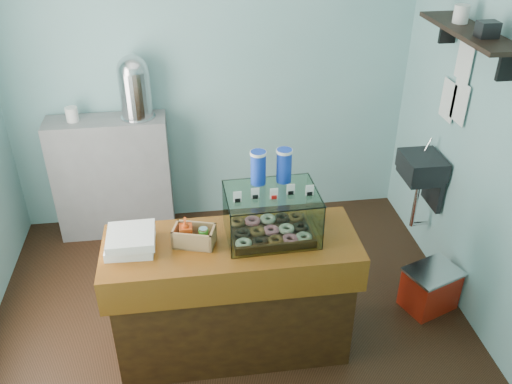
{
  "coord_description": "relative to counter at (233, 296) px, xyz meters",
  "views": [
    {
      "loc": [
        -0.22,
        -2.97,
        2.91
      ],
      "look_at": [
        0.17,
        -0.15,
        1.19
      ],
      "focal_mm": 38.0,
      "sensor_mm": 36.0,
      "label": 1
    }
  ],
  "objects": [
    {
      "name": "counter",
      "position": [
        0.0,
        0.0,
        0.0
      ],
      "size": [
        1.6,
        0.6,
        0.9
      ],
      "color": "#40240C",
      "rests_on": "ground"
    },
    {
      "name": "pastry_boxes",
      "position": [
        -0.61,
        0.02,
        0.5
      ],
      "size": [
        0.3,
        0.3,
        0.11
      ],
      "rotation": [
        0.0,
        0.0,
        -0.04
      ],
      "color": "white",
      "rests_on": "counter"
    },
    {
      "name": "condiment_crate",
      "position": [
        -0.23,
        0.02,
        0.51
      ],
      "size": [
        0.28,
        0.21,
        0.18
      ],
      "rotation": [
        0.0,
        0.0,
        -0.29
      ],
      "color": "tan",
      "rests_on": "counter"
    },
    {
      "name": "room_shell",
      "position": [
        0.03,
        0.26,
        1.25
      ],
      "size": [
        3.54,
        3.04,
        2.82
      ],
      "color": "#7FB9BA",
      "rests_on": "ground"
    },
    {
      "name": "display_case",
      "position": [
        0.26,
        0.07,
        0.61
      ],
      "size": [
        0.58,
        0.43,
        0.53
      ],
      "rotation": [
        0.0,
        0.0,
        0.03
      ],
      "color": "black",
      "rests_on": "counter"
    },
    {
      "name": "ground",
      "position": [
        0.0,
        0.25,
        -0.46
      ],
      "size": [
        3.5,
        3.5,
        0.0
      ],
      "primitive_type": "plane",
      "color": "black",
      "rests_on": "ground"
    },
    {
      "name": "back_shelf",
      "position": [
        -0.9,
        1.57,
        0.09
      ],
      "size": [
        1.0,
        0.32,
        1.1
      ],
      "primitive_type": "cube",
      "color": "gray",
      "rests_on": "ground"
    },
    {
      "name": "coffee_urn",
      "position": [
        -0.62,
        1.58,
        0.92
      ],
      "size": [
        0.29,
        0.29,
        0.53
      ],
      "color": "silver",
      "rests_on": "back_shelf"
    },
    {
      "name": "red_cooler",
      "position": [
        1.51,
        0.2,
        -0.29
      ],
      "size": [
        0.46,
        0.41,
        0.34
      ],
      "rotation": [
        0.0,
        0.0,
        0.36
      ],
      "color": "#B8200E",
      "rests_on": "ground"
    }
  ]
}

